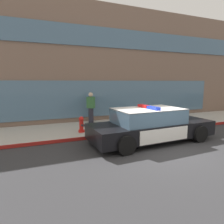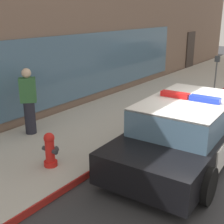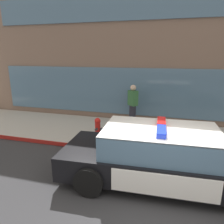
{
  "view_description": "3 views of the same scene",
  "coord_description": "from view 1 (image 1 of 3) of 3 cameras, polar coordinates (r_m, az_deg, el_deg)",
  "views": [
    {
      "loc": [
        -4.43,
        -5.59,
        2.44
      ],
      "look_at": [
        -1.13,
        2.56,
        1.07
      ],
      "focal_mm": 31.31,
      "sensor_mm": 36.0,
      "label": 1
    },
    {
      "loc": [
        -6.35,
        -1.38,
        3.2
      ],
      "look_at": [
        -0.67,
        2.75,
        0.9
      ],
      "focal_mm": 49.65,
      "sensor_mm": 36.0,
      "label": 2
    },
    {
      "loc": [
        -0.04,
        -3.73,
        3.06
      ],
      "look_at": [
        -1.82,
        2.67,
        1.24
      ],
      "focal_mm": 33.7,
      "sensor_mm": 36.0,
      "label": 3
    }
  ],
  "objects": [
    {
      "name": "storefront_building",
      "position": [
        17.59,
        2.16,
        12.11
      ],
      "size": [
        25.83,
        10.04,
        6.88
      ],
      "color": "#7A6051",
      "rests_on": "ground"
    },
    {
      "name": "police_cruiser",
      "position": [
        8.15,
        11.25,
        -3.79
      ],
      "size": [
        5.25,
        2.26,
        1.49
      ],
      "rotation": [
        0.0,
        0.0,
        0.05
      ],
      "color": "black",
      "rests_on": "ground"
    },
    {
      "name": "fire_hydrant",
      "position": [
        9.04,
        -8.9,
        -3.64
      ],
      "size": [
        0.34,
        0.39,
        0.73
      ],
      "color": "red",
      "rests_on": "sidewalk"
    },
    {
      "name": "ground",
      "position": [
        7.53,
        15.72,
        -10.4
      ],
      "size": [
        48.0,
        48.0,
        0.0
      ],
      "primitive_type": "plane",
      "color": "#303033"
    },
    {
      "name": "curb_red_paint",
      "position": [
        9.3,
        7.26,
        -5.96
      ],
      "size": [
        28.8,
        0.04,
        0.14
      ],
      "primitive_type": "cube",
      "color": "maroon",
      "rests_on": "ground"
    },
    {
      "name": "pedestrian_on_sidewalk",
      "position": [
        10.85,
        -6.19,
        1.25
      ],
      "size": [
        0.47,
        0.46,
        1.71
      ],
      "rotation": [
        0.0,
        0.0,
        0.82
      ],
      "color": "#23232D",
      "rests_on": "sidewalk"
    },
    {
      "name": "sidewalk",
      "position": [
        10.67,
        3.06,
        -3.96
      ],
      "size": [
        48.0,
        3.16,
        0.15
      ],
      "primitive_type": "cube",
      "color": "#B2ADA3",
      "rests_on": "ground"
    }
  ]
}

